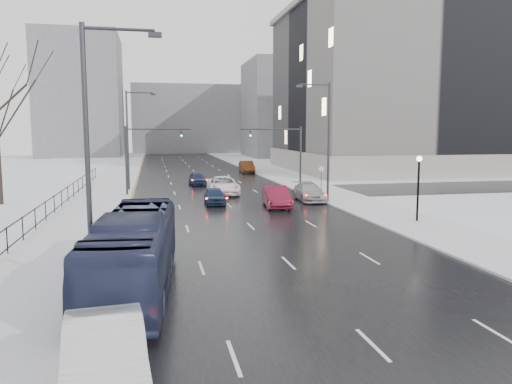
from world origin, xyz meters
TOP-DOWN VIEW (x-y plane):
  - road at (0.00, 60.00)m, footprint 16.00×150.00m
  - cross_road at (0.00, 48.00)m, footprint 130.00×10.00m
  - sidewalk_left at (-10.50, 60.00)m, footprint 5.00×150.00m
  - sidewalk_right at (10.50, 60.00)m, footprint 5.00×150.00m
  - park_strip at (-20.00, 60.00)m, footprint 14.00×150.00m
  - tree_park_e at (-18.20, 44.00)m, footprint 9.45×9.45m
  - iron_fence at (-13.00, 30.00)m, footprint 0.06×70.00m
  - streetlight_r_mid at (8.17, 40.00)m, footprint 2.95×0.25m
  - streetlight_l_near at (-8.17, 20.00)m, footprint 2.95×0.25m
  - streetlight_l_far at (-8.17, 52.00)m, footprint 2.95×0.25m
  - lamppost_r_mid at (11.00, 30.00)m, footprint 0.36×0.36m
  - mast_signal_right at (7.33, 48.00)m, footprint 6.10×0.33m
  - mast_signal_left at (-7.33, 48.00)m, footprint 6.10×0.33m
  - no_uturn_sign at (9.20, 44.00)m, footprint 0.60×0.06m
  - civic_building at (35.00, 72.00)m, footprint 41.00×31.00m
  - bldg_far_right at (28.00, 115.00)m, footprint 24.00×20.00m
  - bldg_far_left at (-22.00, 125.00)m, footprint 18.00×22.00m
  - bldg_far_center at (4.00, 140.00)m, footprint 30.00×18.00m
  - sedan_left_near at (-7.20, 11.82)m, footprint 2.33×5.36m
  - bus at (-6.75, 19.34)m, footprint 3.47×11.00m
  - sedan_center_near at (-1.06, 40.97)m, footprint 1.77×4.08m
  - sedan_right_near at (3.50, 38.28)m, footprint 2.19×5.18m
  - sedan_right_cross at (0.50, 47.18)m, footprint 3.08×6.20m
  - sedan_right_far at (7.20, 41.31)m, footprint 2.39×5.29m
  - sedan_center_far at (-1.19, 55.75)m, footprint 1.85×4.19m
  - sedan_right_distant at (7.20, 70.54)m, footprint 1.98×5.12m

SIDE VIEW (x-z plane):
  - tree_park_e at x=-18.20m, z-range -6.75..6.75m
  - road at x=0.00m, z-range 0.00..0.04m
  - cross_road at x=0.00m, z-range 0.00..0.04m
  - park_strip at x=-20.00m, z-range 0.00..0.12m
  - sidewalk_left at x=-10.50m, z-range 0.00..0.16m
  - sidewalk_right at x=10.50m, z-range 0.00..0.16m
  - sedan_center_near at x=-1.06m, z-range 0.04..1.41m
  - sedan_center_far at x=-1.19m, z-range 0.04..1.44m
  - sedan_right_far at x=7.20m, z-range 0.04..1.54m
  - sedan_right_near at x=3.50m, z-range 0.04..1.70m
  - sedan_right_distant at x=7.20m, z-range 0.04..1.70m
  - sedan_right_cross at x=0.50m, z-range 0.04..1.73m
  - sedan_left_near at x=-7.20m, z-range 0.04..1.75m
  - iron_fence at x=-13.00m, z-range 0.26..1.56m
  - bus at x=-6.75m, z-range 0.04..3.05m
  - no_uturn_sign at x=9.20m, z-range 0.95..3.65m
  - lamppost_r_mid at x=11.00m, z-range 0.80..5.08m
  - mast_signal_right at x=7.33m, z-range 0.86..7.36m
  - mast_signal_left at x=-7.33m, z-range 0.86..7.36m
  - streetlight_r_mid at x=8.17m, z-range 0.62..10.62m
  - streetlight_l_near at x=-8.17m, z-range 0.62..10.62m
  - streetlight_l_far at x=-8.17m, z-range 0.62..10.62m
  - bldg_far_center at x=4.00m, z-range 0.00..18.00m
  - bldg_far_right at x=28.00m, z-range 0.00..22.00m
  - civic_building at x=35.00m, z-range -1.19..23.61m
  - bldg_far_left at x=-22.00m, z-range 0.00..28.00m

